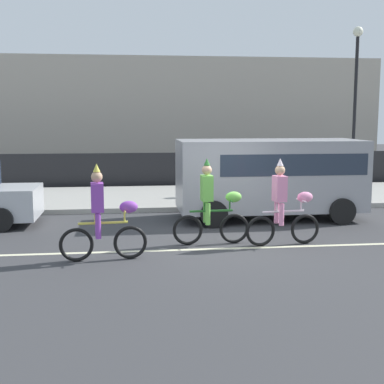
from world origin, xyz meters
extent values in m
plane|color=#38383A|center=(0.00, 0.00, 0.00)|extent=(80.00, 80.00, 0.00)
cube|color=beige|center=(0.00, -0.50, 0.00)|extent=(36.00, 0.14, 0.01)
cube|color=#9E9B93|center=(0.00, 6.50, 0.07)|extent=(60.00, 5.00, 0.15)
cube|color=black|center=(0.00, 9.40, 0.70)|extent=(40.00, 0.08, 1.40)
cube|color=#B2A899|center=(-3.76, 18.00, 2.81)|extent=(28.00, 8.00, 5.62)
torus|color=black|center=(-2.18, -1.07, 0.33)|extent=(0.67, 0.12, 0.67)
torus|color=black|center=(-3.23, -1.15, 0.33)|extent=(0.67, 0.12, 0.67)
cylinder|color=#E5D84C|center=(-2.71, -1.11, 0.75)|extent=(0.97, 0.13, 0.05)
cylinder|color=#E5D84C|center=(-2.86, -1.12, 0.84)|extent=(0.04, 0.04, 0.18)
cylinder|color=#E5D84C|center=(-2.29, -1.07, 0.86)|extent=(0.04, 0.04, 0.23)
cylinder|color=#E5D84C|center=(-2.29, -1.07, 0.98)|extent=(0.07, 0.50, 0.03)
ellipsoid|color=purple|center=(-2.20, -1.07, 1.05)|extent=(0.37, 0.23, 0.24)
cube|color=purple|center=(-2.81, -1.11, 1.26)|extent=(0.26, 0.34, 0.56)
sphere|color=tan|center=(-2.81, -1.11, 1.66)|extent=(0.22, 0.22, 0.22)
cone|color=#E5D84C|center=(-2.81, -1.11, 1.84)|extent=(0.14, 0.14, 0.16)
cylinder|color=purple|center=(-2.80, -1.25, 0.71)|extent=(0.11, 0.11, 0.48)
cylinder|color=purple|center=(-2.82, -0.97, 0.71)|extent=(0.11, 0.11, 0.48)
torus|color=black|center=(0.13, -0.02, 0.33)|extent=(0.67, 0.10, 0.67)
torus|color=black|center=(-0.92, -0.06, 0.33)|extent=(0.67, 0.10, 0.67)
cylinder|color=#266626|center=(-0.40, -0.04, 0.75)|extent=(0.97, 0.09, 0.05)
cylinder|color=#266626|center=(-0.55, -0.05, 0.84)|extent=(0.04, 0.04, 0.18)
cylinder|color=#266626|center=(0.02, -0.03, 0.86)|extent=(0.04, 0.04, 0.23)
cylinder|color=#266626|center=(0.02, -0.03, 0.98)|extent=(0.05, 0.50, 0.03)
ellipsoid|color=#72CC4C|center=(0.11, -0.03, 1.05)|extent=(0.37, 0.21, 0.24)
cube|color=#72CC4C|center=(-0.50, -0.05, 1.26)|extent=(0.25, 0.33, 0.56)
sphere|color=tan|center=(-0.50, -0.05, 1.66)|extent=(0.22, 0.22, 0.22)
cone|color=#266626|center=(-0.50, -0.05, 1.84)|extent=(0.14, 0.14, 0.16)
cylinder|color=#72CC4C|center=(-0.49, -0.19, 0.71)|extent=(0.11, 0.11, 0.48)
cylinder|color=#72CC4C|center=(-0.50, 0.09, 0.71)|extent=(0.11, 0.11, 0.48)
torus|color=black|center=(1.69, -0.25, 0.33)|extent=(0.67, 0.14, 0.67)
torus|color=black|center=(0.64, -0.37, 0.33)|extent=(0.67, 0.14, 0.67)
cylinder|color=silver|center=(1.16, -0.31, 0.75)|extent=(0.97, 0.16, 0.05)
cylinder|color=silver|center=(1.02, -0.33, 0.84)|extent=(0.04, 0.04, 0.18)
cylinder|color=silver|center=(1.58, -0.26, 0.86)|extent=(0.04, 0.04, 0.23)
cylinder|color=silver|center=(1.58, -0.26, 0.98)|extent=(0.09, 0.50, 0.03)
ellipsoid|color=pink|center=(1.67, -0.25, 1.05)|extent=(0.38, 0.24, 0.24)
cube|color=pink|center=(1.07, -0.32, 1.26)|extent=(0.27, 0.34, 0.56)
sphere|color=tan|center=(1.07, -0.32, 1.66)|extent=(0.22, 0.22, 0.22)
cone|color=silver|center=(1.07, -0.32, 1.84)|extent=(0.14, 0.14, 0.16)
cylinder|color=pink|center=(1.08, -0.46, 0.71)|extent=(0.11, 0.11, 0.48)
cylinder|color=pink|center=(1.05, -0.18, 0.71)|extent=(0.11, 0.11, 0.48)
cube|color=#99999E|center=(1.65, 2.70, 1.23)|extent=(5.00, 2.00, 1.90)
cube|color=#283342|center=(2.05, 2.70, 1.58)|extent=(3.90, 2.02, 0.56)
cylinder|color=black|center=(3.35, 1.70, 0.35)|extent=(0.70, 0.22, 0.70)
cylinder|color=black|center=(3.35, 3.70, 0.35)|extent=(0.70, 0.22, 0.70)
cylinder|color=black|center=(-0.05, 1.70, 0.35)|extent=(0.70, 0.22, 0.70)
cylinder|color=black|center=(-0.05, 3.70, 0.35)|extent=(0.70, 0.22, 0.70)
cylinder|color=black|center=(-5.32, 1.84, 0.30)|extent=(0.60, 0.20, 0.60)
cylinder|color=black|center=(-5.32, 3.56, 0.30)|extent=(0.60, 0.20, 0.60)
cylinder|color=black|center=(6.10, 7.42, 2.90)|extent=(0.12, 0.12, 5.50)
sphere|color=#EAEACC|center=(6.10, 7.42, 5.83)|extent=(0.36, 0.36, 0.36)
camera|label=1|loc=(-2.22, -11.51, 2.82)|focal=50.00mm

